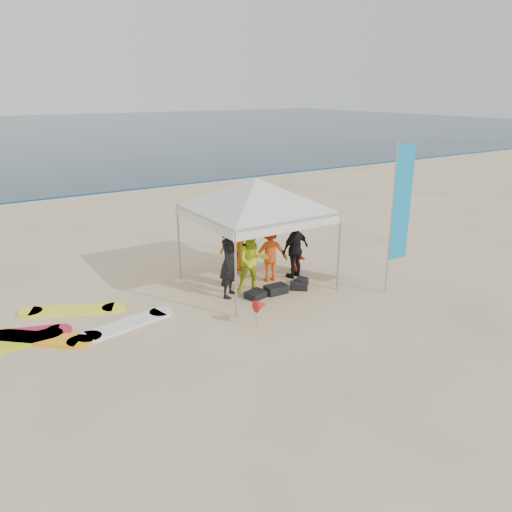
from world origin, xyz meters
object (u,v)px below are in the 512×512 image
at_px(person_orange_b, 235,239).
at_px(person_seated, 296,256).
at_px(marker_pennant, 261,305).
at_px(person_yellow, 252,261).
at_px(canopy_tent, 256,178).
at_px(feather_flag, 401,205).
at_px(person_black_a, 229,261).
at_px(person_orange_a, 270,252).
at_px(person_black_b, 295,249).
at_px(surfboard_spread, 23,339).

bearing_deg(person_orange_b, person_seated, 132.46).
bearing_deg(marker_pennant, person_yellow, 62.98).
relative_size(canopy_tent, feather_flag, 1.13).
distance_m(person_black_a, person_orange_b, 1.85).
relative_size(person_yellow, person_orange_a, 1.06).
xyz_separation_m(person_black_a, person_yellow, (0.64, -0.06, -0.09)).
distance_m(person_seated, feather_flag, 3.40).
relative_size(person_black_b, person_seated, 1.90).
distance_m(person_seated, canopy_tent, 2.85).
bearing_deg(canopy_tent, person_black_a, -159.82).
distance_m(person_black_b, person_seated, 0.65).
distance_m(person_orange_b, surfboard_spread, 6.07).
bearing_deg(person_orange_a, person_black_a, 30.81).
bearing_deg(feather_flag, person_seated, 115.85).
distance_m(person_orange_b, feather_flag, 4.63).
xyz_separation_m(person_orange_b, person_seated, (1.48, -0.94, -0.53)).
xyz_separation_m(person_orange_a, feather_flag, (2.30, -2.36, 1.47)).
bearing_deg(feather_flag, person_orange_a, 134.33).
relative_size(person_orange_b, person_seated, 2.23).
bearing_deg(person_black_a, person_orange_a, -26.30).
relative_size(person_black_b, marker_pennant, 2.56).
bearing_deg(surfboard_spread, person_orange_a, 0.69).
distance_m(person_orange_a, canopy_tent, 2.10).
bearing_deg(person_orange_b, person_yellow, 60.09).
bearing_deg(person_black_a, person_seated, -27.50).
height_order(person_orange_b, feather_flag, feather_flag).
xyz_separation_m(person_yellow, person_orange_a, (0.83, 0.43, -0.05)).
height_order(person_black_a, person_yellow, person_black_a).
height_order(person_black_b, person_orange_b, person_orange_b).
xyz_separation_m(person_black_b, person_seated, (0.34, 0.40, -0.39)).
relative_size(person_seated, surfboard_spread, 0.15).
bearing_deg(person_black_b, feather_flag, 116.26).
height_order(person_black_a, person_orange_a, person_black_a).
bearing_deg(canopy_tent, surfboard_spread, -179.12).
relative_size(person_black_a, person_yellow, 1.11).
xyz_separation_m(person_yellow, person_black_b, (1.55, 0.24, -0.03)).
bearing_deg(person_black_a, surfboard_spread, 136.04).
relative_size(marker_pennant, surfboard_spread, 0.11).
bearing_deg(person_seated, person_orange_a, 116.00).
height_order(person_yellow, person_orange_a, person_yellow).
bearing_deg(person_yellow, canopy_tent, 66.20).
distance_m(marker_pennant, surfboard_spread, 5.05).
bearing_deg(surfboard_spread, canopy_tent, 0.88).
xyz_separation_m(person_seated, surfboard_spread, (-7.35, -0.29, -0.39)).
bearing_deg(marker_pennant, person_black_a, 81.74).
height_order(person_black_b, person_seated, person_black_b).
bearing_deg(person_yellow, surfboard_spread, -164.98).
distance_m(person_yellow, marker_pennant, 2.03).
height_order(person_seated, surfboard_spread, person_seated).
relative_size(person_black_b, surfboard_spread, 0.28).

